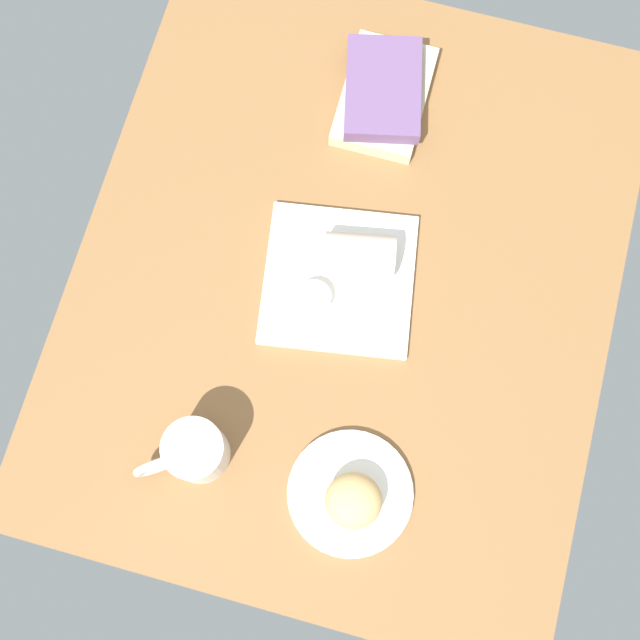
# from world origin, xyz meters

# --- Properties ---
(dining_table) EXTENTS (1.10, 0.90, 0.04)m
(dining_table) POSITION_xyz_m (0.00, 0.00, 0.02)
(dining_table) COLOR olive
(dining_table) RESTS_ON ground
(round_plate) EXTENTS (0.20, 0.20, 0.01)m
(round_plate) POSITION_xyz_m (0.35, 0.10, 0.05)
(round_plate) COLOR white
(round_plate) RESTS_ON dining_table
(scone_pastry) EXTENTS (0.10, 0.10, 0.06)m
(scone_pastry) POSITION_xyz_m (0.36, 0.10, 0.09)
(scone_pastry) COLOR #E0B670
(scone_pastry) RESTS_ON round_plate
(square_plate) EXTENTS (0.28, 0.28, 0.02)m
(square_plate) POSITION_xyz_m (0.01, -0.01, 0.05)
(square_plate) COLOR white
(square_plate) RESTS_ON dining_table
(sauce_cup) EXTENTS (0.06, 0.06, 0.02)m
(sauce_cup) POSITION_xyz_m (0.06, -0.04, 0.07)
(sauce_cup) COLOR silver
(sauce_cup) RESTS_ON square_plate
(breakfast_wrap) EXTENTS (0.09, 0.13, 0.07)m
(breakfast_wrap) POSITION_xyz_m (-0.02, 0.01, 0.09)
(breakfast_wrap) COLOR beige
(breakfast_wrap) RESTS_ON square_plate
(book_stack) EXTENTS (0.22, 0.17, 0.06)m
(book_stack) POSITION_xyz_m (-0.33, -0.02, 0.07)
(book_stack) COLOR beige
(book_stack) RESTS_ON dining_table
(coffee_mug) EXTENTS (0.11, 0.13, 0.10)m
(coffee_mug) POSITION_xyz_m (0.35, -0.15, 0.09)
(coffee_mug) COLOR white
(coffee_mug) RESTS_ON dining_table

